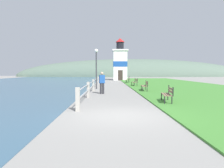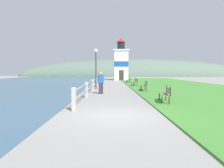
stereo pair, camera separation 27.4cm
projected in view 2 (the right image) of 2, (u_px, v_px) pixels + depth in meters
The scene contains 11 objects.
ground_plane at pixel (116, 116), 8.53m from camera, with size 160.00×160.00×0.00m, color gray.
grass_verge at pixel (177, 85), 26.74m from camera, with size 12.00×54.57×0.06m.
seawall_railing at pixel (96, 82), 24.42m from camera, with size 0.18×30.10×1.05m.
park_bench_near at pixel (166, 93), 12.01m from camera, with size 0.69×1.69×0.94m.
park_bench_midway at pixel (144, 85), 19.23m from camera, with size 0.66×2.03×0.94m.
park_bench_far at pixel (135, 82), 25.93m from camera, with size 0.54×1.78×0.94m.
park_bench_by_lighthouse at pixel (129, 79), 33.34m from camera, with size 0.72×1.90×0.94m.
lighthouse at pixel (121, 63), 43.61m from camera, with size 3.10×3.10×8.38m.
person_strolling at pixel (101, 82), 16.88m from camera, with size 0.46×0.33×1.71m.
lamp_post at pixel (96, 61), 21.53m from camera, with size 0.36×0.36×3.96m.
distant_hillside at pixel (134, 77), 74.85m from camera, with size 80.00×16.00×12.00m.
Camera 2 is at (-0.20, -8.44, 1.73)m, focal length 35.00 mm.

